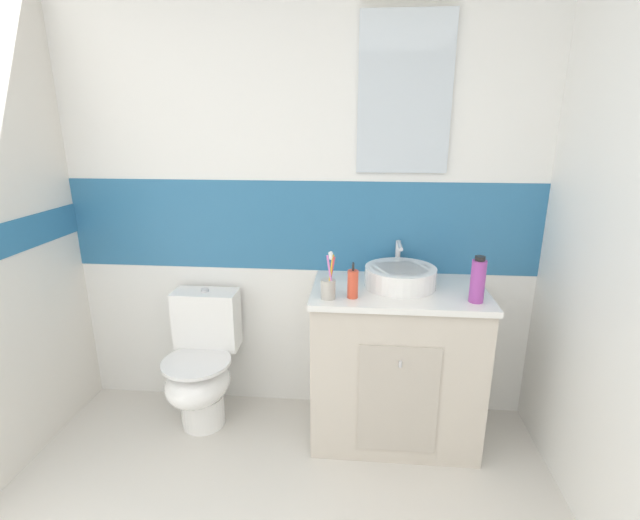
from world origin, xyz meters
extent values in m
cube|color=white|center=(0.00, 2.45, 0.42)|extent=(3.20, 0.10, 0.85)
cube|color=teal|center=(0.00, 2.45, 1.10)|extent=(3.20, 0.10, 0.50)
cube|color=white|center=(0.00, 2.45, 1.93)|extent=(3.20, 0.10, 1.15)
cube|color=silver|center=(0.54, 2.39, 1.78)|extent=(0.46, 0.02, 0.77)
cube|color=beige|center=(0.54, 2.15, 0.41)|extent=(0.85, 0.51, 0.82)
cube|color=white|center=(0.54, 2.14, 0.83)|extent=(0.87, 0.53, 0.03)
cube|color=#B6AD9F|center=(0.54, 1.89, 0.37)|extent=(0.38, 0.01, 0.57)
cylinder|color=silver|center=(0.54, 1.87, 0.57)|extent=(0.02, 0.02, 0.03)
cylinder|color=white|center=(0.54, 2.17, 0.90)|extent=(0.36, 0.36, 0.10)
cylinder|color=#B3B3B8|center=(0.54, 2.17, 0.95)|extent=(0.29, 0.29, 0.01)
cylinder|color=silver|center=(0.54, 2.38, 0.94)|extent=(0.03, 0.03, 0.19)
cylinder|color=silver|center=(0.54, 2.28, 1.04)|extent=(0.02, 0.16, 0.02)
cylinder|color=white|center=(-0.53, 2.12, 0.09)|extent=(0.24, 0.24, 0.18)
ellipsoid|color=white|center=(-0.53, 2.08, 0.29)|extent=(0.34, 0.42, 0.22)
cylinder|color=white|center=(-0.53, 2.08, 0.41)|extent=(0.37, 0.37, 0.02)
cube|color=white|center=(-0.53, 2.29, 0.57)|extent=(0.36, 0.17, 0.34)
cylinder|color=silver|center=(-0.53, 2.29, 0.75)|extent=(0.04, 0.04, 0.02)
cylinder|color=#B2ADA3|center=(0.19, 1.97, 0.90)|extent=(0.07, 0.07, 0.09)
cylinder|color=#D83F4C|center=(0.21, 1.97, 0.97)|extent=(0.04, 0.03, 0.18)
cube|color=white|center=(0.21, 1.97, 1.06)|extent=(0.02, 0.02, 0.03)
cylinder|color=gold|center=(0.20, 1.96, 0.97)|extent=(0.03, 0.02, 0.19)
cube|color=white|center=(0.20, 1.96, 1.07)|extent=(0.02, 0.02, 0.03)
cylinder|color=#D872BF|center=(0.20, 1.96, 0.97)|extent=(0.04, 0.01, 0.19)
cube|color=white|center=(0.20, 1.96, 1.07)|extent=(0.02, 0.02, 0.03)
cylinder|color=#D84C33|center=(0.31, 1.99, 0.92)|extent=(0.05, 0.05, 0.14)
cylinder|color=#262626|center=(0.31, 1.99, 1.00)|extent=(0.01, 0.01, 0.04)
cylinder|color=#262626|center=(0.31, 1.98, 1.02)|extent=(0.01, 0.02, 0.01)
cylinder|color=#993F99|center=(0.88, 1.99, 0.95)|extent=(0.07, 0.07, 0.20)
cylinder|color=black|center=(0.88, 1.99, 1.06)|extent=(0.05, 0.05, 0.02)
camera|label=1|loc=(0.34, -0.03, 1.64)|focal=25.47mm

